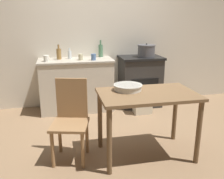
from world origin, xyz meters
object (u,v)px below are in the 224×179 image
object	(u,v)px
work_table	(147,103)
cup_center_left	(94,57)
bottle_left	(70,55)
cup_center	(81,57)
stock_pot	(146,51)
mixing_bowl_large	(128,87)
flour_sack	(143,101)
stove	(140,81)
bottle_mid_left	(59,54)
chair	(71,118)
cup_center_right	(46,58)
bottle_far_left	(101,50)

from	to	relation	value
work_table	cup_center_left	world-z (taller)	cup_center_left
bottle_left	cup_center	distance (m)	0.26
stock_pot	mixing_bowl_large	size ratio (longest dim) A/B	0.93
flour_sack	stock_pot	size ratio (longest dim) A/B	1.34
work_table	flour_sack	distance (m)	1.41
stove	cup_center_left	size ratio (longest dim) A/B	8.68
cup_center_left	bottle_mid_left	bearing A→B (deg)	160.11
cup_center_left	bottle_left	bearing A→B (deg)	148.25
work_table	mixing_bowl_large	size ratio (longest dim) A/B	3.29
flour_sack	bottle_mid_left	size ratio (longest dim) A/B	1.68
stove	cup_center_left	world-z (taller)	cup_center_left
stove	mixing_bowl_large	distance (m)	1.73
chair	mixing_bowl_large	distance (m)	0.75
cup_center_left	cup_center_right	bearing A→B (deg)	177.03
mixing_bowl_large	cup_center	xyz separation A→B (m)	(-0.41, 1.46, 0.14)
chair	bottle_mid_left	xyz separation A→B (m)	(-0.09, 1.62, 0.50)
stock_pot	bottle_mid_left	bearing A→B (deg)	174.99
chair	stock_pot	distance (m)	2.12
stove	bottle_mid_left	distance (m)	1.53
stove	bottle_far_left	distance (m)	0.91
stove	work_table	xyz separation A→B (m)	(-0.48, -1.71, 0.20)
bottle_left	flour_sack	bearing A→B (deg)	-23.96
chair	bottle_left	size ratio (longest dim) A/B	5.07
chair	bottle_left	distance (m)	1.72
bottle_far_left	cup_center	bearing A→B (deg)	-144.69
stove	flour_sack	bearing A→B (deg)	-101.10
flour_sack	cup_center	xyz separation A→B (m)	(-0.99, 0.33, 0.74)
mixing_bowl_large	work_table	bearing A→B (deg)	-37.99
cup_center	cup_center_right	size ratio (longest dim) A/B	1.03
stock_pot	stove	bearing A→B (deg)	136.08
work_table	flour_sack	size ratio (longest dim) A/B	2.63
bottle_mid_left	chair	bearing A→B (deg)	-86.82
chair	work_table	bearing A→B (deg)	4.72
mixing_bowl_large	bottle_left	bearing A→B (deg)	109.43
cup_center_right	cup_center_left	bearing A→B (deg)	-2.97
bottle_far_left	bottle_mid_left	xyz separation A→B (m)	(-0.73, -0.11, -0.02)
stock_pot	bottle_left	world-z (taller)	stock_pot
flour_sack	bottle_left	world-z (taller)	bottle_left
work_table	bottle_left	world-z (taller)	bottle_left
stock_pot	bottle_far_left	distance (m)	0.81
stove	cup_center_left	xyz separation A→B (m)	(-0.87, -0.14, 0.49)
bottle_mid_left	cup_center_left	bearing A→B (deg)	-19.89
work_table	bottle_mid_left	distance (m)	2.04
bottle_left	bottle_mid_left	bearing A→B (deg)	-169.63
flour_sack	stock_pot	bearing A→B (deg)	65.74
stove	bottle_far_left	xyz separation A→B (m)	(-0.70, 0.17, 0.56)
bottle_mid_left	cup_center_right	distance (m)	0.27
work_table	cup_center	bearing A→B (deg)	110.43
chair	stock_pot	xyz separation A→B (m)	(1.42, 1.49, 0.53)
chair	cup_center_right	distance (m)	1.56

